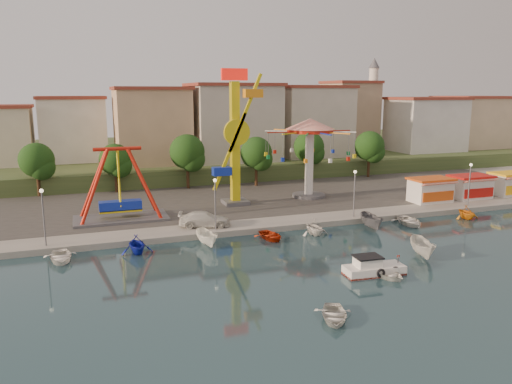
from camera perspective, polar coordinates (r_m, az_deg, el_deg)
name	(u,v)px	position (r m, az deg, el deg)	size (l,w,h in m)	color
ground	(349,268)	(42.70, 10.62, -8.50)	(200.00, 200.00, 0.00)	#122A33
quay_deck	(190,164)	(99.71, -7.51, 3.18)	(200.00, 100.00, 0.60)	#9E998E
asphalt_pad	(240,193)	(69.13, -1.89, -0.11)	(90.00, 28.00, 0.01)	#4C4944
hill_terrace	(185,155)	(104.40, -8.11, 4.20)	(200.00, 60.00, 3.00)	#384C26
pirate_ship_ride	(119,186)	(56.00, -15.35, 0.71)	(10.00, 5.00, 8.00)	#59595E
kamikaze_tower	(237,140)	(60.93, -2.16, 5.91)	(4.74, 3.10, 16.50)	#59595E
wave_swinger	(310,140)	(65.82, 6.16, 5.94)	(11.60, 11.60, 10.40)	#59595E
booth_left	(430,190)	(67.02, 19.31, 0.24)	(5.40, 3.78, 3.08)	white
booth_mid	(471,187)	(71.15, 23.31, 0.57)	(5.40, 3.78, 3.08)	white
booth_right	(511,183)	(75.93, 27.10, 0.87)	(5.40, 3.78, 3.08)	white
lamp_post_0	(44,219)	(48.99, -23.09, -2.86)	(0.14, 0.14, 5.00)	#59595E
lamp_post_1	(215,206)	(50.45, -4.68, -1.57)	(0.14, 0.14, 5.00)	#59595E
lamp_post_2	(354,195)	(56.60, 11.17, -0.32)	(0.14, 0.14, 5.00)	#59595E
lamp_post_3	(469,186)	(66.13, 23.19, 0.64)	(0.14, 0.14, 5.00)	#59595E
tree_0	(37,160)	(72.28, -23.79, 3.34)	(4.60, 4.60, 7.19)	#382314
tree_1	(115,160)	(71.52, -15.81, 3.59)	(4.35, 4.35, 6.80)	#382314
tree_2	(187,152)	(72.34, -7.87, 4.57)	(5.02, 5.02, 7.85)	#382314
tree_3	(256,153)	(73.68, 0.02, 4.52)	(4.68, 4.68, 7.32)	#382314
tree_4	(309,147)	(80.24, 6.07, 5.16)	(4.86, 4.86, 7.60)	#382314
tree_5	(369,146)	(83.50, 12.84, 5.15)	(4.83, 4.83, 7.54)	#382314
building_1	(73,136)	(86.22, -20.15, 6.00)	(12.33, 9.01, 8.63)	silver
building_2	(154,126)	(87.57, -11.53, 7.40)	(11.95, 9.28, 11.23)	tan
building_3	(237,131)	(87.62, -2.18, 6.95)	(12.59, 10.50, 9.20)	beige
building_4	(299,128)	(95.61, 4.99, 7.30)	(10.75, 9.23, 9.24)	beige
building_5	(366,122)	(100.19, 12.45, 7.83)	(12.77, 10.96, 11.21)	tan
building_6	(422,118)	(105.62, 18.40, 8.00)	(8.23, 8.98, 12.36)	silver
building_7	(452,125)	(117.06, 21.50, 7.19)	(11.59, 10.93, 8.76)	beige
minaret	(373,101)	(105.08, 13.18, 10.11)	(2.80, 2.80, 18.00)	silver
cabin_motorboat	(373,269)	(41.44, 13.19, -8.56)	(4.98, 2.18, 1.71)	white
rowboat_a	(387,273)	(41.11, 14.75, -8.98)	(2.32, 3.25, 0.67)	white
rowboat_b	(334,315)	(33.25, 8.90, -13.72)	(2.44, 3.41, 0.71)	silver
skiff	(423,248)	(46.71, 18.53, -6.10)	(1.60, 4.26, 1.65)	silver
van	(205,219)	(52.17, -5.90, -3.11)	(2.17, 5.33, 1.55)	silver
moored_boat_0	(60,257)	(46.55, -21.44, -6.91)	(2.77, 3.88, 0.80)	white
moored_boat_1	(137,244)	(46.56, -13.49, -5.82)	(2.83, 3.28, 1.73)	#131FA9
moored_boat_2	(207,238)	(47.64, -5.62, -5.28)	(1.47, 3.92, 1.51)	white
moored_boat_3	(271,236)	(49.64, 1.72, -5.01)	(2.57, 3.60, 0.75)	#B32C0E
moored_boat_4	(314,227)	(51.37, 6.68, -3.98)	(2.74, 3.17, 1.67)	silver
moored_boat_5	(372,221)	(54.64, 13.08, -3.28)	(1.60, 4.25, 1.64)	slate
moored_boat_6	(409,221)	(57.42, 17.13, -3.18)	(3.02, 4.23, 0.88)	silver
moored_boat_7	(467,212)	(62.24, 22.93, -2.13)	(2.62, 3.03, 1.60)	orange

